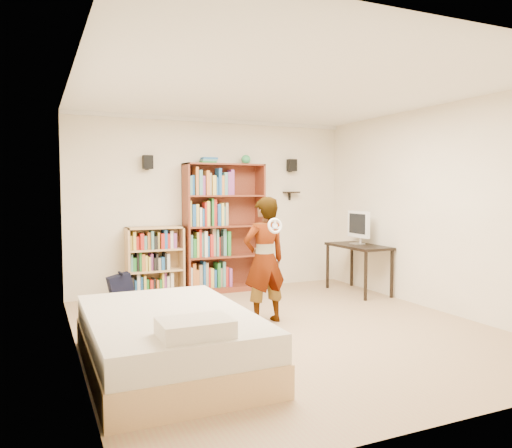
{
  "coord_description": "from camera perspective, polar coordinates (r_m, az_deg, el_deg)",
  "views": [
    {
      "loc": [
        -2.61,
        -4.98,
        1.6
      ],
      "look_at": [
        -0.11,
        0.6,
        1.17
      ],
      "focal_mm": 35.0,
      "sensor_mm": 36.0,
      "label": 1
    }
  ],
  "objects": [
    {
      "name": "computer_desk",
      "position": [
        7.9,
        11.59,
        -5.04
      ],
      "size": [
        0.55,
        1.09,
        0.75
      ],
      "primitive_type": null,
      "color": "black",
      "rests_on": "ground"
    },
    {
      "name": "imac",
      "position": [
        7.94,
        11.52,
        -0.41
      ],
      "size": [
        0.13,
        0.52,
        0.52
      ],
      "primitive_type": null,
      "rotation": [
        0.0,
        0.0,
        0.05
      ],
      "color": "white",
      "rests_on": "computer_desk"
    },
    {
      "name": "crown_molding",
      "position": [
        5.72,
        3.58,
        14.75
      ],
      "size": [
        4.5,
        5.0,
        0.06
      ],
      "color": "white",
      "rests_on": "room_shell"
    },
    {
      "name": "person",
      "position": [
        5.98,
        0.97,
        -4.13
      ],
      "size": [
        0.58,
        0.41,
        1.51
      ],
      "primitive_type": "imported",
      "rotation": [
        0.0,
        0.0,
        3.23
      ],
      "color": "black",
      "rests_on": "ground"
    },
    {
      "name": "speaker_left",
      "position": [
        7.55,
        -12.26,
        6.93
      ],
      "size": [
        0.14,
        0.12,
        0.2
      ],
      "primitive_type": "cube",
      "color": "black",
      "rests_on": "room_shell"
    },
    {
      "name": "ground",
      "position": [
        5.85,
        3.46,
        -11.91
      ],
      "size": [
        4.5,
        5.0,
        0.01
      ],
      "primitive_type": "cube",
      "color": "tan",
      "rests_on": "ground"
    },
    {
      "name": "room_shell",
      "position": [
        5.62,
        3.54,
        5.62
      ],
      "size": [
        4.52,
        5.02,
        2.71
      ],
      "color": "white",
      "rests_on": "ground"
    },
    {
      "name": "navy_bag",
      "position": [
        7.13,
        -15.13,
        -7.24
      ],
      "size": [
        0.36,
        0.26,
        0.46
      ],
      "primitive_type": null,
      "rotation": [
        0.0,
        0.0,
        0.13
      ],
      "color": "black",
      "rests_on": "ground"
    },
    {
      "name": "wall_shelf",
      "position": [
        8.38,
        4.07,
        3.63
      ],
      "size": [
        0.25,
        0.16,
        0.02
      ],
      "primitive_type": "cube",
      "color": "black",
      "rests_on": "room_shell"
    },
    {
      "name": "tall_bookshelf",
      "position": [
        7.81,
        -3.64,
        -0.44
      ],
      "size": [
        1.26,
        0.37,
        2.0
      ],
      "primitive_type": null,
      "color": "brown",
      "rests_on": "ground"
    },
    {
      "name": "wii_wheel",
      "position": [
        5.68,
        2.18,
        -0.21
      ],
      "size": [
        0.18,
        0.07,
        0.18
      ],
      "primitive_type": "torus",
      "rotation": [
        1.36,
        0.0,
        0.0
      ],
      "color": "white",
      "rests_on": "person"
    },
    {
      "name": "daybed",
      "position": [
        4.64,
        -9.96,
        -12.12
      ],
      "size": [
        1.4,
        2.15,
        0.64
      ],
      "primitive_type": null,
      "color": "beige",
      "rests_on": "ground"
    },
    {
      "name": "speaker_right",
      "position": [
        8.38,
        4.12,
        6.71
      ],
      "size": [
        0.14,
        0.12,
        0.2
      ],
      "primitive_type": "cube",
      "color": "black",
      "rests_on": "room_shell"
    },
    {
      "name": "low_bookshelf",
      "position": [
        7.58,
        -11.45,
        -4.26
      ],
      "size": [
        0.84,
        0.31,
        1.05
      ],
      "primitive_type": null,
      "color": "tan",
      "rests_on": "ground"
    }
  ]
}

